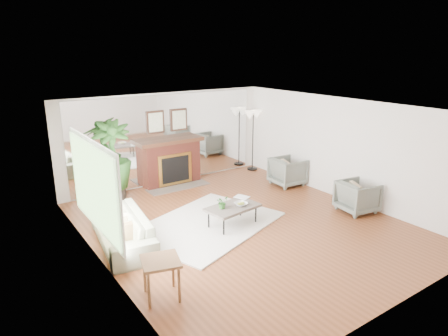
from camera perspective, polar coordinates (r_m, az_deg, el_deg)
ground at (r=8.63m, az=2.82°, el=-8.10°), size 7.00×7.00×0.00m
wall_left at (r=6.88m, az=-17.31°, el=-4.20°), size 0.02×7.00×2.50m
wall_right at (r=10.23m, az=16.37°, el=2.63°), size 0.02×7.00×2.50m
wall_back at (r=11.07m, az=-8.14°, el=4.17°), size 6.00×0.02×2.50m
mirror_panel at (r=11.05m, az=-8.09°, el=4.15°), size 5.40×0.04×2.40m
window_panel at (r=7.22m, az=-18.13°, el=-2.46°), size 0.04×2.40×1.50m
fireplace at (r=11.01m, az=-7.47°, el=0.96°), size 1.85×0.83×2.05m
area_rug at (r=8.62m, az=-2.43°, el=-8.01°), size 3.56×3.02×0.03m
coffee_table at (r=8.41m, az=1.25°, el=-5.73°), size 1.19×0.79×0.45m
sofa at (r=7.92m, az=-14.35°, el=-8.51°), size 1.12×2.22×0.62m
armchair_back at (r=11.10m, az=9.10°, el=-0.48°), size 0.89×0.87×0.76m
armchair_front at (r=9.67m, az=18.52°, el=-3.89°), size 0.90×0.88×0.72m
side_table at (r=6.15m, az=-9.02°, el=-13.65°), size 0.68×0.68×0.63m
potted_ficus at (r=10.13m, az=-15.77°, el=1.37°), size 1.22×1.22×1.96m
floor_lamp at (r=12.12m, az=4.20°, el=6.93°), size 0.60×0.33×1.84m
tabletop_plant at (r=8.24m, az=-0.26°, el=-4.91°), size 0.28×0.26×0.27m
fruit_bowl at (r=8.43m, az=2.43°, el=-5.16°), size 0.27×0.27×0.07m
book at (r=8.77m, az=2.22°, el=-4.41°), size 0.33×0.38×0.02m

